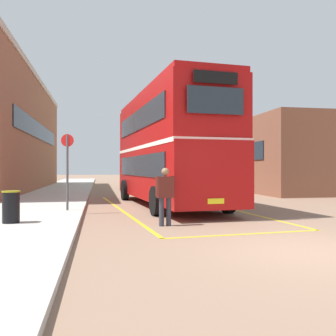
{
  "coord_description": "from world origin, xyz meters",
  "views": [
    {
      "loc": [
        -3.97,
        -6.66,
        1.61
      ],
      "look_at": [
        -0.71,
        10.99,
        1.6
      ],
      "focal_mm": 40.1,
      "sensor_mm": 36.0,
      "label": 1
    }
  ],
  "objects_px": {
    "double_decker_bus": "(168,147)",
    "pedestrian_boarding": "(165,193)",
    "single_deck_bus": "(174,168)",
    "litter_bin": "(11,207)",
    "bus_stop_sign": "(67,164)"
  },
  "relations": [
    {
      "from": "litter_bin",
      "to": "bus_stop_sign",
      "type": "xyz_separation_m",
      "value": [
        1.24,
        2.8,
        1.16
      ]
    },
    {
      "from": "single_deck_bus",
      "to": "bus_stop_sign",
      "type": "xyz_separation_m",
      "value": [
        -8.47,
        -23.26,
        0.09
      ]
    },
    {
      "from": "pedestrian_boarding",
      "to": "bus_stop_sign",
      "type": "height_order",
      "value": "bus_stop_sign"
    },
    {
      "from": "bus_stop_sign",
      "to": "single_deck_bus",
      "type": "bearing_deg",
      "value": 70.0
    },
    {
      "from": "single_deck_bus",
      "to": "litter_bin",
      "type": "distance_m",
      "value": 27.84
    },
    {
      "from": "single_deck_bus",
      "to": "litter_bin",
      "type": "xyz_separation_m",
      "value": [
        -9.7,
        -26.07,
        -1.07
      ]
    },
    {
      "from": "pedestrian_boarding",
      "to": "litter_bin",
      "type": "height_order",
      "value": "pedestrian_boarding"
    },
    {
      "from": "litter_bin",
      "to": "bus_stop_sign",
      "type": "bearing_deg",
      "value": 66.24
    },
    {
      "from": "double_decker_bus",
      "to": "pedestrian_boarding",
      "type": "relative_size",
      "value": 6.52
    },
    {
      "from": "double_decker_bus",
      "to": "litter_bin",
      "type": "xyz_separation_m",
      "value": [
        -5.21,
        -5.13,
        -1.94
      ]
    },
    {
      "from": "single_deck_bus",
      "to": "pedestrian_boarding",
      "type": "distance_m",
      "value": 27.05
    },
    {
      "from": "double_decker_bus",
      "to": "single_deck_bus",
      "type": "height_order",
      "value": "double_decker_bus"
    },
    {
      "from": "single_deck_bus",
      "to": "litter_bin",
      "type": "relative_size",
      "value": 11.42
    },
    {
      "from": "single_deck_bus",
      "to": "litter_bin",
      "type": "bearing_deg",
      "value": -110.42
    },
    {
      "from": "litter_bin",
      "to": "bus_stop_sign",
      "type": "distance_m",
      "value": 3.28
    }
  ]
}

